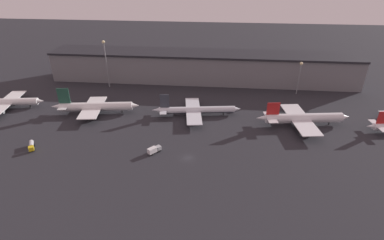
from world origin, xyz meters
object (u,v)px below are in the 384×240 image
at_px(airplane_1, 95,107).
at_px(service_vehicle_4, 154,150).
at_px(service_vehicle_1, 31,146).
at_px(airplane_2, 196,110).
at_px(airplane_3, 303,118).
at_px(airplane_0, 8,102).

height_order(airplane_1, service_vehicle_4, airplane_1).
bearing_deg(service_vehicle_1, airplane_2, 89.15).
bearing_deg(service_vehicle_1, airplane_1, 126.84).
relative_size(airplane_1, airplane_3, 0.99).
height_order(service_vehicle_1, service_vehicle_4, service_vehicle_4).
relative_size(airplane_1, service_vehicle_4, 7.66).
bearing_deg(airplane_0, airplane_2, -7.62).
bearing_deg(service_vehicle_4, airplane_0, 108.44).
distance_m(airplane_0, airplane_1, 49.90).
bearing_deg(service_vehicle_4, airplane_2, 18.48).
distance_m(airplane_0, service_vehicle_1, 50.99).
height_order(airplane_3, service_vehicle_1, airplane_3).
bearing_deg(service_vehicle_4, airplane_1, 89.07).
relative_size(airplane_3, service_vehicle_1, 6.65).
bearing_deg(service_vehicle_4, airplane_3, -25.19).
bearing_deg(airplane_0, service_vehicle_4, -29.90).
bearing_deg(airplane_2, service_vehicle_4, -119.86).
height_order(airplane_0, airplane_1, airplane_1).
distance_m(airplane_0, airplane_2, 102.01).
bearing_deg(service_vehicle_1, airplane_0, -166.71).
xyz_separation_m(airplane_0, service_vehicle_4, (87.60, -35.24, -1.71)).
bearing_deg(airplane_2, airplane_0, 172.38).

